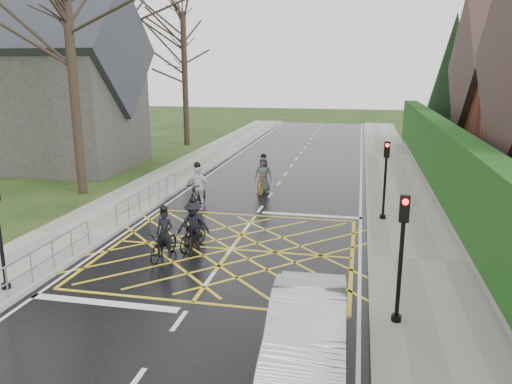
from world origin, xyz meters
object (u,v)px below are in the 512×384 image
(cyclist_back, at_px, (193,231))
(cyclist_lead, at_px, (263,179))
(car, at_px, (307,329))
(cyclist_mid, at_px, (193,230))
(cyclist_front, at_px, (197,192))
(cyclist_rear, at_px, (164,241))

(cyclist_back, relative_size, cyclist_lead, 0.86)
(car, bearing_deg, cyclist_mid, 124.83)
(cyclist_mid, distance_m, cyclist_front, 4.87)
(cyclist_back, bearing_deg, cyclist_mid, -82.67)
(cyclist_front, bearing_deg, car, -59.47)
(cyclist_lead, bearing_deg, cyclist_mid, -97.63)
(cyclist_back, distance_m, cyclist_lead, 8.14)
(cyclist_mid, xyz_separation_m, cyclist_front, (-1.38, 4.67, 0.10))
(cyclist_back, bearing_deg, cyclist_rear, -110.07)
(cyclist_rear, distance_m, car, 7.03)
(cyclist_rear, height_order, cyclist_mid, cyclist_mid)
(cyclist_mid, bearing_deg, cyclist_front, 92.20)
(cyclist_rear, height_order, cyclist_back, cyclist_rear)
(cyclist_mid, relative_size, cyclist_front, 0.94)
(cyclist_rear, height_order, cyclist_lead, cyclist_lead)
(cyclist_rear, relative_size, cyclist_mid, 0.94)
(cyclist_back, relative_size, cyclist_mid, 0.88)
(cyclist_rear, bearing_deg, cyclist_back, 61.88)
(cyclist_rear, relative_size, cyclist_back, 1.06)
(cyclist_mid, bearing_deg, cyclist_rear, -136.98)
(cyclist_back, height_order, cyclist_front, cyclist_front)
(cyclist_mid, height_order, cyclist_front, cyclist_front)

